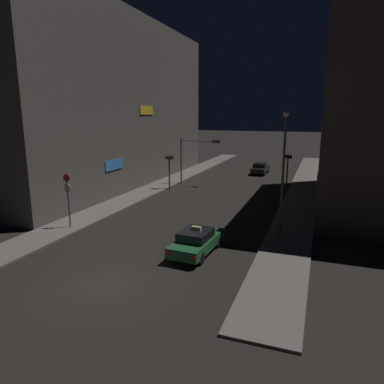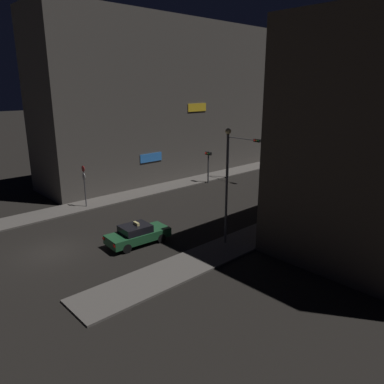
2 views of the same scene
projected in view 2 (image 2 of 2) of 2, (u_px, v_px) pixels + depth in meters
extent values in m
plane|color=black|center=(50.00, 253.00, 24.44)|extent=(300.00, 300.00, 0.00)
cube|color=#5B5651|center=(226.00, 173.00, 46.32)|extent=(2.88, 54.99, 0.12)
cube|color=#5B5651|center=(342.00, 199.00, 35.73)|extent=(2.88, 54.99, 0.12)
cube|color=#514C47|center=(177.00, 100.00, 44.97)|extent=(7.19, 33.80, 17.79)
cube|color=#337FE5|center=(151.00, 158.00, 39.58)|extent=(0.08, 2.80, 0.90)
cube|color=yellow|center=(197.00, 107.00, 42.60)|extent=(0.08, 2.80, 0.90)
cube|color=#D859B2|center=(306.00, 195.00, 28.07)|extent=(0.08, 2.80, 0.90)
cube|color=white|center=(338.00, 136.00, 29.58)|extent=(0.08, 2.80, 0.90)
cube|color=#337FE5|center=(366.00, 83.00, 31.09)|extent=(0.08, 2.80, 0.90)
cube|color=#1E512D|center=(138.00, 235.00, 25.65)|extent=(2.08, 4.51, 0.60)
cube|color=black|center=(135.00, 229.00, 25.38)|extent=(1.71, 2.08, 0.50)
cube|color=red|center=(104.00, 239.00, 24.84)|extent=(0.24, 0.08, 0.16)
cube|color=red|center=(114.00, 246.00, 23.72)|extent=(0.24, 0.08, 0.16)
cylinder|color=black|center=(149.00, 231.00, 27.16)|extent=(0.26, 0.65, 0.64)
cylinder|color=black|center=(161.00, 238.00, 25.96)|extent=(0.26, 0.65, 0.64)
cylinder|color=black|center=(115.00, 241.00, 25.51)|extent=(0.26, 0.65, 0.64)
cylinder|color=black|center=(127.00, 248.00, 24.31)|extent=(0.26, 0.65, 0.64)
cube|color=#F4E08C|center=(136.00, 224.00, 25.34)|extent=(0.57, 0.22, 0.20)
cube|color=black|center=(327.00, 171.00, 45.12)|extent=(1.86, 4.42, 0.60)
cube|color=black|center=(327.00, 166.00, 44.84)|extent=(1.61, 2.00, 0.50)
cube|color=red|center=(312.00, 172.00, 44.21)|extent=(0.24, 0.06, 0.16)
cube|color=red|center=(323.00, 174.00, 43.13)|extent=(0.24, 0.06, 0.16)
cylinder|color=black|center=(326.00, 170.00, 46.65)|extent=(0.23, 0.64, 0.64)
cylinder|color=black|center=(338.00, 172.00, 45.51)|extent=(0.23, 0.64, 0.64)
cylinder|color=black|center=(315.00, 174.00, 44.90)|extent=(0.23, 0.64, 0.64)
cylinder|color=black|center=(327.00, 176.00, 43.76)|extent=(0.23, 0.64, 0.64)
cylinder|color=#47474C|center=(228.00, 157.00, 43.39)|extent=(0.16, 0.16, 5.14)
cylinder|color=#47474C|center=(243.00, 139.00, 41.31)|extent=(4.07, 0.10, 0.10)
cube|color=black|center=(257.00, 141.00, 39.87)|extent=(0.80, 0.28, 0.32)
sphere|color=red|center=(254.00, 141.00, 39.93)|extent=(0.20, 0.20, 0.20)
sphere|color=#3F2D0C|center=(256.00, 141.00, 39.75)|extent=(0.20, 0.20, 0.20)
sphere|color=#0C3319|center=(258.00, 141.00, 39.58)|extent=(0.20, 0.20, 0.20)
cylinder|color=#47474C|center=(208.00, 167.00, 41.43)|extent=(0.16, 0.16, 3.62)
cube|color=black|center=(208.00, 153.00, 41.00)|extent=(0.80, 0.28, 0.32)
sphere|color=red|center=(206.00, 153.00, 41.06)|extent=(0.20, 0.20, 0.20)
sphere|color=#3F2D0C|center=(207.00, 154.00, 40.88)|extent=(0.20, 0.20, 0.20)
sphere|color=#0C3319|center=(209.00, 154.00, 40.71)|extent=(0.20, 0.20, 0.20)
cylinder|color=#47474C|center=(323.00, 179.00, 35.90)|extent=(0.16, 0.16, 3.71)
cube|color=black|center=(325.00, 163.00, 35.45)|extent=(0.80, 0.28, 0.32)
sphere|color=red|center=(321.00, 163.00, 35.51)|extent=(0.20, 0.20, 0.20)
sphere|color=#3F2D0C|center=(324.00, 163.00, 35.34)|extent=(0.20, 0.20, 0.20)
sphere|color=#0C3319|center=(326.00, 164.00, 35.16)|extent=(0.20, 0.20, 0.20)
cylinder|color=#47474C|center=(85.00, 187.00, 32.91)|extent=(0.10, 0.10, 3.62)
cylinder|color=red|center=(83.00, 169.00, 32.44)|extent=(0.54, 0.03, 0.54)
cylinder|color=white|center=(84.00, 177.00, 32.63)|extent=(0.60, 0.03, 0.60)
cylinder|color=#47474C|center=(227.00, 191.00, 24.71)|extent=(0.16, 0.16, 7.49)
sphere|color=#F4D88C|center=(228.00, 131.00, 23.61)|extent=(0.39, 0.39, 0.39)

